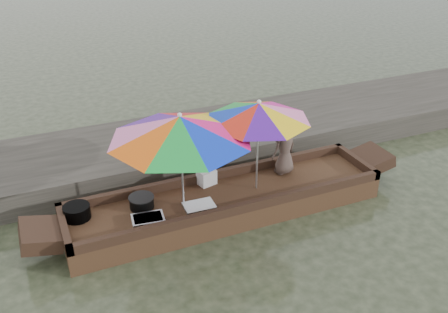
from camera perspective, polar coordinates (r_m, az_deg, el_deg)
name	(u,v)px	position (r m, az deg, el deg)	size (l,w,h in m)	color
water	(226,213)	(8.27, 0.28, -6.45)	(80.00, 80.00, 0.00)	#252D1B
dock	(182,145)	(9.93, -4.85, 1.32)	(22.00, 2.20, 0.50)	#2D2B26
boat_hull	(226,204)	(8.17, 0.28, -5.43)	(5.18, 1.20, 0.35)	#382311
cooking_pot	(77,212)	(7.79, -16.46, -6.11)	(0.40, 0.40, 0.21)	black
tray_crayfish	(148,220)	(7.50, -8.68, -7.17)	(0.47, 0.33, 0.09)	silver
tray_scallop	(199,206)	(7.75, -2.85, -5.71)	(0.47, 0.33, 0.06)	silver
charcoal_grill	(142,203)	(7.83, -9.40, -5.21)	(0.37, 0.37, 0.18)	black
supply_bag	(207,177)	(8.31, -2.00, -2.36)	(0.28, 0.22, 0.26)	silver
vendor	(285,148)	(8.56, 6.94, 1.01)	(0.47, 0.31, 0.96)	#4D3D36
umbrella_bow	(182,161)	(7.46, -4.86, -0.52)	(2.16, 2.16, 1.55)	yellow
umbrella_stern	(258,146)	(7.90, 3.85, 1.22)	(1.64, 1.64, 1.55)	#E51492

